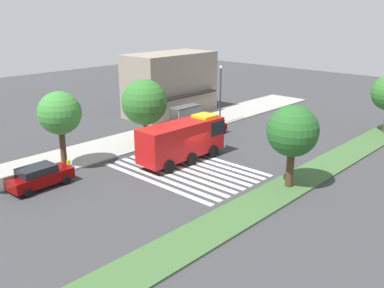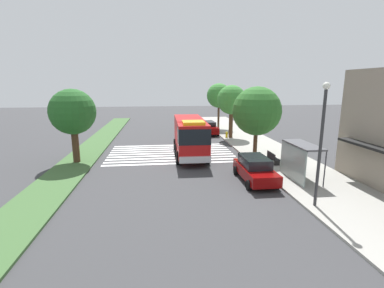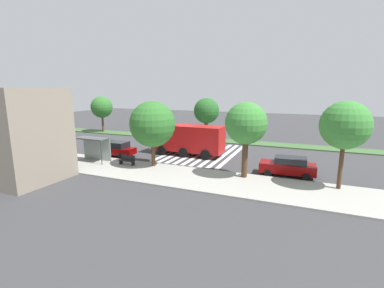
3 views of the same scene
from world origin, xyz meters
name	(u,v)px [view 2 (image 2 of 3)]	position (x,y,z in m)	size (l,w,h in m)	color
ground_plane	(172,158)	(0.00, 0.00, 0.00)	(120.00, 120.00, 0.00)	#38383A
sidewalk	(272,154)	(0.00, 9.36, 0.07)	(60.00, 5.60, 0.14)	#9E9B93
median_strip	(79,160)	(0.00, -8.06, 0.07)	(60.00, 3.00, 0.14)	#3D6033
crosswalk	(171,153)	(-1.81, 0.00, 0.01)	(7.65, 11.82, 0.01)	silver
fire_truck	(190,135)	(-0.26, 1.68, 2.00)	(8.52, 2.91, 3.64)	#B71414
parked_car_west	(208,128)	(-11.76, 5.36, 0.88)	(4.73, 2.27, 1.69)	#720505
parked_car_mid	(255,169)	(6.72, 5.36, 0.87)	(4.67, 2.12, 1.68)	#720505
bus_stop_shelter	(298,154)	(7.06, 8.20, 1.89)	(3.50, 1.40, 2.46)	#4C4C51
bench_near_shelter	(273,158)	(3.06, 8.17, 0.59)	(1.60, 0.50, 0.90)	black
street_lamp	(322,136)	(11.25, 7.16, 3.97)	(0.36, 0.36, 6.52)	#2D2D30
sidewalk_tree_far_west	(219,96)	(-15.54, 7.56, 4.89)	(3.49, 3.49, 6.52)	#47301E
sidewalk_tree_west	(232,100)	(-8.42, 7.56, 4.66)	(3.47, 3.47, 6.30)	#47301E
sidewalk_tree_center	(257,111)	(0.43, 7.56, 4.19)	(4.33, 4.33, 6.23)	#513823
median_tree_far_west	(73,112)	(0.71, -8.06, 4.30)	(3.71, 3.71, 6.07)	#47301E
fire_hydrant	(227,135)	(-8.35, 7.06, 0.49)	(0.28, 0.28, 0.70)	gold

